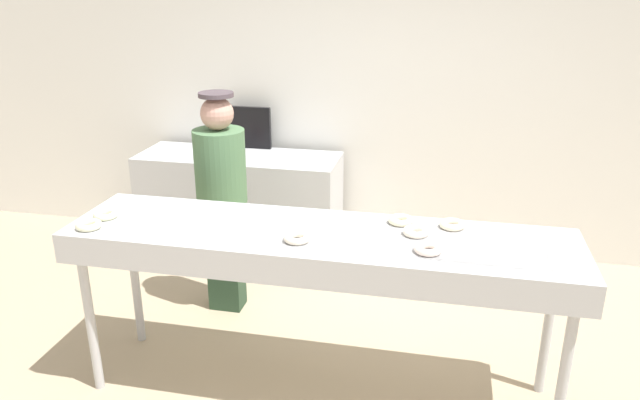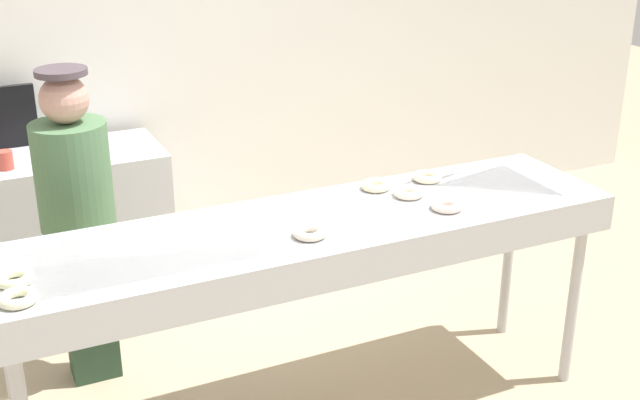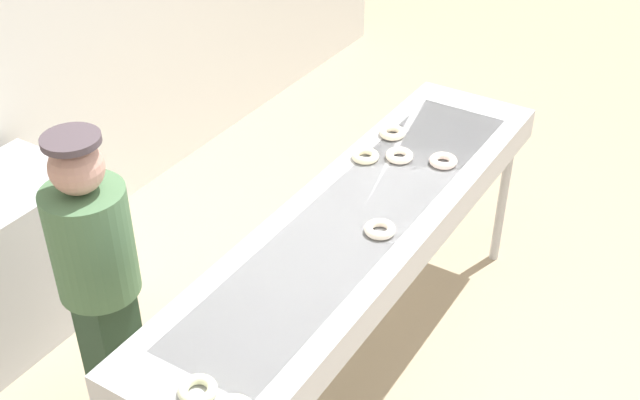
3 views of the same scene
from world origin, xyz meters
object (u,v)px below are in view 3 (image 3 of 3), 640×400
sugar_donut_1 (399,156)px  sugar_donut_3 (443,161)px  sugar_donut_6 (365,156)px  fryer_conveyor (360,229)px  sugar_donut_0 (392,133)px  sugar_donut_2 (198,390)px  worker_baker (98,272)px  sugar_donut_4 (380,229)px

sugar_donut_1 → sugar_donut_3: bearing=-70.9°
sugar_donut_6 → fryer_conveyor: bearing=-153.1°
sugar_donut_0 → sugar_donut_1: size_ratio=1.00×
sugar_donut_2 → worker_baker: bearing=67.0°
fryer_conveyor → sugar_donut_3: (0.60, -0.14, 0.11)m
sugar_donut_1 → sugar_donut_6: (-0.10, 0.15, 0.00)m
sugar_donut_2 → sugar_donut_6: size_ratio=1.00×
sugar_donut_1 → sugar_donut_4: (-0.61, -0.22, 0.00)m
sugar_donut_0 → worker_baker: (-1.61, 0.61, -0.11)m
sugar_donut_0 → sugar_donut_4: 0.88m
sugar_donut_4 → sugar_donut_3: bearing=0.4°
sugar_donut_3 → worker_baker: 1.78m
sugar_donut_6 → worker_baker: size_ratio=0.09×
sugar_donut_3 → sugar_donut_6: 0.40m
sugar_donut_1 → sugar_donut_6: 0.18m
sugar_donut_4 → sugar_donut_6: 0.63m
sugar_donut_6 → worker_baker: bearing=155.3°
sugar_donut_3 → sugar_donut_4: 0.69m
sugar_donut_1 → sugar_donut_2: (-1.79, -0.13, 0.00)m
fryer_conveyor → sugar_donut_3: size_ratio=19.86×
fryer_conveyor → sugar_donut_2: size_ratio=19.86×
sugar_donut_1 → worker_baker: size_ratio=0.09×
sugar_donut_2 → worker_baker: (0.37, 0.88, -0.11)m
fryer_conveyor → sugar_donut_2: (-1.26, -0.06, 0.11)m
sugar_donut_3 → sugar_donut_4: bearing=-179.6°
sugar_donut_0 → sugar_donut_4: same height
sugar_donut_4 → sugar_donut_6: size_ratio=1.00×
fryer_conveyor → sugar_donut_1: sugar_donut_1 is taller
sugar_donut_0 → sugar_donut_4: size_ratio=1.00×
sugar_donut_0 → sugar_donut_1: same height
sugar_donut_2 → worker_baker: worker_baker is taller
fryer_conveyor → sugar_donut_3: sugar_donut_3 is taller
sugar_donut_2 → sugar_donut_3: bearing=-2.7°
sugar_donut_2 → sugar_donut_1: bearing=4.1°
sugar_donut_4 → worker_baker: bearing=129.5°
sugar_donut_6 → sugar_donut_4: bearing=-144.7°
sugar_donut_1 → sugar_donut_3: 0.23m
fryer_conveyor → sugar_donut_4: bearing=-119.9°
sugar_donut_0 → sugar_donut_3: 0.38m
worker_baker → sugar_donut_1: bearing=135.1°
sugar_donut_2 → fryer_conveyor: bearing=2.5°
sugar_donut_0 → worker_baker: bearing=159.1°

